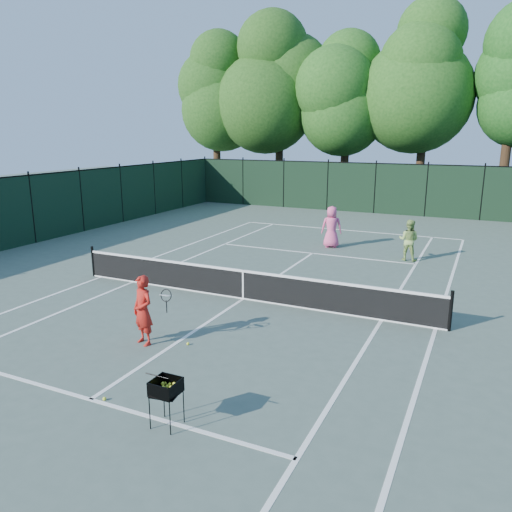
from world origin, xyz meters
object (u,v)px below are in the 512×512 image
at_px(player_pink, 332,227).
at_px(player_green, 409,240).
at_px(coach, 143,310).
at_px(ball_hopper, 166,387).
at_px(loose_ball_midcourt, 188,344).
at_px(loose_ball_near_cart, 104,399).

relative_size(player_pink, player_green, 1.12).
height_order(coach, ball_hopper, coach).
bearing_deg(loose_ball_midcourt, player_green, 71.91).
relative_size(player_green, loose_ball_midcourt, 23.58).
xyz_separation_m(coach, loose_ball_near_cart, (0.92, -2.42, -0.80)).
distance_m(player_pink, player_green, 3.49).
xyz_separation_m(loose_ball_near_cart, loose_ball_midcourt, (0.05, 2.78, 0.00)).
relative_size(coach, loose_ball_near_cart, 24.47).
distance_m(player_green, loose_ball_midcourt, 11.01).
bearing_deg(loose_ball_midcourt, player_pink, 89.78).
relative_size(coach, loose_ball_midcourt, 24.47).
bearing_deg(player_pink, loose_ball_near_cart, 71.83).
bearing_deg(loose_ball_near_cart, loose_ball_midcourt, 88.90).
bearing_deg(player_green, ball_hopper, 88.71).
relative_size(coach, player_green, 1.04).
relative_size(ball_hopper, loose_ball_near_cart, 12.59).
distance_m(coach, loose_ball_midcourt, 1.31).
xyz_separation_m(ball_hopper, loose_ball_near_cart, (-1.55, 0.18, -0.68)).
xyz_separation_m(player_green, ball_hopper, (-1.92, -13.40, -0.08)).
height_order(ball_hopper, loose_ball_near_cart, ball_hopper).
relative_size(coach, player_pink, 0.93).
height_order(coach, player_pink, player_pink).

